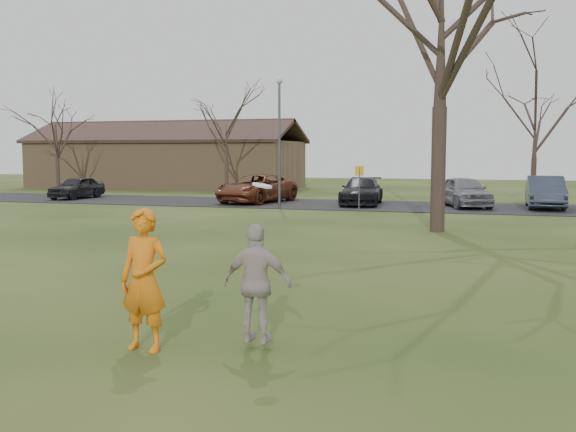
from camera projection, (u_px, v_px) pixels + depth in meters
The scene contains 14 objects.
ground at pixel (200, 358), 8.55m from camera, with size 120.00×120.00×0.00m, color #1E380F.
parking_strip at pixel (410, 206), 32.37m from camera, with size 62.00×6.50×0.04m, color black.
player_defender at pixel (144, 280), 8.82m from camera, with size 0.71×0.46×1.94m, color orange.
car_0 at pixel (77, 187), 37.59m from camera, with size 1.52×3.78×1.29m, color black.
car_2 at pixel (257, 188), 34.74m from camera, with size 2.46×5.34×1.48m, color #602A16.
car_3 at pixel (362, 191), 33.20m from camera, with size 1.91×4.70×1.37m, color black.
car_4 at pixel (464, 191), 31.80m from camera, with size 1.77×4.40×1.50m, color slate.
car_5 at pixel (545, 192), 31.03m from camera, with size 1.62×4.64×1.53m, color #31394A.
catching_play at pixel (257, 283), 8.86m from camera, with size 0.96×0.42×2.18m.
building at pixel (167, 162), 50.31m from camera, with size 20.60×8.50×5.14m.
lamp_post at pixel (279, 126), 31.33m from camera, with size 0.34×0.34×6.27m.
sign_yellow at pixel (359, 179), 29.95m from camera, with size 0.35×0.35×2.08m.
big_tree at pixel (442, 21), 21.59m from camera, with size 9.00×9.00×14.00m, color #352821, non-canonical shape.
small_tree_row at pixel (503, 130), 35.56m from camera, with size 55.00×5.90×8.50m.
Camera 1 is at (3.50, -7.64, 2.69)m, focal length 40.78 mm.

